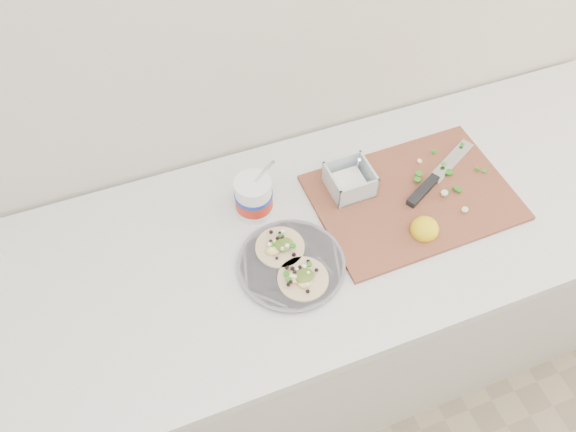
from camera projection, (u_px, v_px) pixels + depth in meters
name	position (u px, v px, depth m)	size (l,w,h in m)	color
counter	(251.00, 332.00, 1.71)	(2.44, 0.66, 0.90)	silver
taco_plate	(291.00, 263.00, 1.31)	(0.26, 0.26, 0.04)	slate
tub	(255.00, 194.00, 1.37)	(0.10, 0.10, 0.21)	white
cutboard	(408.00, 192.00, 1.44)	(0.51, 0.36, 0.08)	brown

